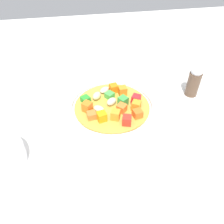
% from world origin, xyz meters
% --- Properties ---
extents(ground_plane, '(1.40, 1.40, 0.02)m').
position_xyz_m(ground_plane, '(0.00, 0.00, -0.01)').
color(ground_plane, silver).
extents(soup_bowl_main, '(0.20, 0.20, 0.06)m').
position_xyz_m(soup_bowl_main, '(0.00, -0.00, 0.03)').
color(soup_bowl_main, white).
rests_on(soup_bowl_main, ground_plane).
extents(spoon, '(0.08, 0.19, 0.01)m').
position_xyz_m(spoon, '(0.18, -0.04, 0.00)').
color(spoon, silver).
rests_on(spoon, ground_plane).
extents(pepper_shaker, '(0.03, 0.03, 0.08)m').
position_xyz_m(pepper_shaker, '(0.22, 0.06, 0.04)').
color(pepper_shaker, '#4C3828').
rests_on(pepper_shaker, ground_plane).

